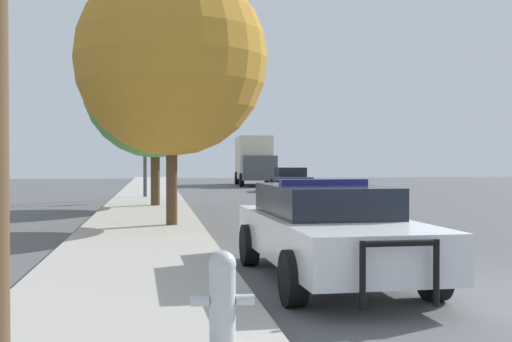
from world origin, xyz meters
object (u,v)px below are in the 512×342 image
at_px(car_background_oncoming, 291,179).
at_px(tree_sidewalk_near, 171,60).
at_px(police_car, 327,229).
at_px(fire_hydrant, 222,296).
at_px(traffic_light, 180,111).
at_px(tree_sidewalk_mid, 155,86).
at_px(box_truck, 254,160).

xyz_separation_m(car_background_oncoming, tree_sidewalk_near, (-7.14, -18.98, 3.57)).
relative_size(police_car, tree_sidewalk_near, 0.78).
height_order(fire_hydrant, tree_sidewalk_near, tree_sidewalk_near).
distance_m(traffic_light, tree_sidewalk_near, 12.67).
distance_m(police_car, car_background_oncoming, 26.65).
distance_m(car_background_oncoming, tree_sidewalk_mid, 14.53).
relative_size(police_car, car_background_oncoming, 1.14).
height_order(fire_hydrant, box_truck, box_truck).
bearing_deg(tree_sidewalk_mid, traffic_light, 78.66).
height_order(police_car, fire_hydrant, police_car).
distance_m(fire_hydrant, tree_sidewalk_mid, 18.37).
bearing_deg(box_truck, tree_sidewalk_mid, 75.04).
relative_size(traffic_light, tree_sidewalk_near, 0.82).
height_order(traffic_light, tree_sidewalk_mid, tree_sidewalk_mid).
bearing_deg(fire_hydrant, traffic_light, 88.66).
distance_m(police_car, fire_hydrant, 4.12).
bearing_deg(tree_sidewalk_near, car_background_oncoming, 69.40).
height_order(box_truck, tree_sidewalk_near, tree_sidewalk_near).
xyz_separation_m(car_background_oncoming, box_truck, (-0.67, 9.07, 1.07)).
bearing_deg(box_truck, police_car, 86.14).
bearing_deg(box_truck, fire_hydrant, 84.00).
distance_m(police_car, traffic_light, 20.14).
height_order(police_car, tree_sidewalk_near, tree_sidewalk_near).
bearing_deg(traffic_light, tree_sidewalk_mid, -101.34).
relative_size(box_truck, tree_sidewalk_mid, 1.08).
bearing_deg(traffic_light, box_truck, 69.47).
xyz_separation_m(traffic_light, tree_sidewalk_mid, (-1.11, -5.51, 0.47)).
height_order(fire_hydrant, tree_sidewalk_mid, tree_sidewalk_mid).
relative_size(police_car, box_truck, 0.69).
height_order(police_car, tree_sidewalk_mid, tree_sidewalk_mid).
distance_m(car_background_oncoming, box_truck, 9.16).
relative_size(fire_hydrant, box_truck, 0.11).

